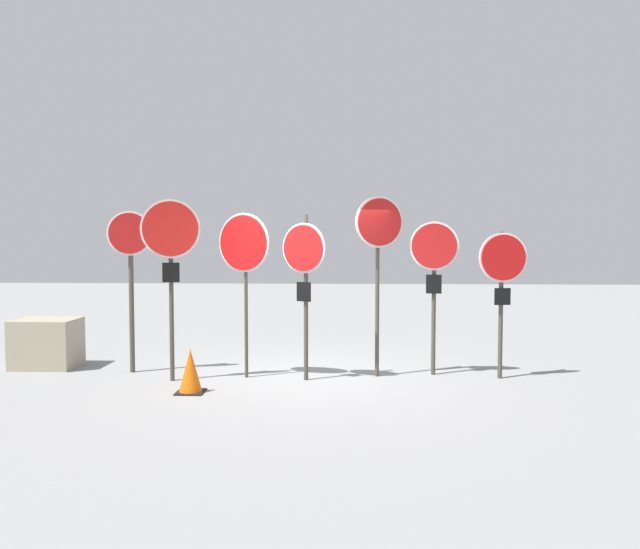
{
  "coord_description": "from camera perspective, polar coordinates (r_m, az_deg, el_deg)",
  "views": [
    {
      "loc": [
        0.6,
        -9.2,
        2.05
      ],
      "look_at": [
        0.2,
        0.0,
        1.54
      ],
      "focal_mm": 35.0,
      "sensor_mm": 36.0,
      "label": 1
    }
  ],
  "objects": [
    {
      "name": "stop_sign_4",
      "position": [
        9.3,
        5.4,
        3.05
      ],
      "size": [
        0.71,
        0.32,
        2.7
      ],
      "rotation": [
        0.0,
        0.0,
        0.39
      ],
      "color": "#474238",
      "rests_on": "ground"
    },
    {
      "name": "stop_sign_0",
      "position": [
        9.99,
        -16.96,
        1.43
      ],
      "size": [
        0.68,
        0.17,
        2.5
      ],
      "rotation": [
        0.0,
        0.0,
        0.14
      ],
      "color": "#474238",
      "rests_on": "ground"
    },
    {
      "name": "traffic_cone_0",
      "position": [
        8.65,
        -11.76,
        -8.64
      ],
      "size": [
        0.37,
        0.37,
        0.59
      ],
      "color": "black",
      "rests_on": "ground"
    },
    {
      "name": "stop_sign_5",
      "position": [
        9.54,
        10.39,
        1.08
      ],
      "size": [
        0.73,
        0.17,
        2.33
      ],
      "rotation": [
        0.0,
        0.0,
        -0.16
      ],
      "color": "#474238",
      "rests_on": "ground"
    },
    {
      "name": "stop_sign_3",
      "position": [
        9.03,
        -1.46,
        0.93
      ],
      "size": [
        0.65,
        0.38,
        2.42
      ],
      "rotation": [
        0.0,
        0.0,
        -0.51
      ],
      "color": "#474238",
      "rests_on": "ground"
    },
    {
      "name": "stop_sign_1",
      "position": [
        9.21,
        -13.5,
        2.44
      ],
      "size": [
        0.83,
        0.25,
        2.64
      ],
      "rotation": [
        0.0,
        0.0,
        0.26
      ],
      "color": "#474238",
      "rests_on": "ground"
    },
    {
      "name": "storage_crate",
      "position": [
        11.01,
        -23.72,
        -5.78
      ],
      "size": [
        0.96,
        0.73,
        0.78
      ],
      "color": "#9E937A",
      "rests_on": "ground"
    },
    {
      "name": "ground_plane",
      "position": [
        9.45,
        -1.22,
        -9.38
      ],
      "size": [
        40.0,
        40.0,
        0.0
      ],
      "primitive_type": "plane",
      "color": "gray"
    },
    {
      "name": "stop_sign_6",
      "position": [
        9.52,
        16.35,
        0.18
      ],
      "size": [
        0.73,
        0.17,
        2.17
      ],
      "rotation": [
        0.0,
        0.0,
        0.14
      ],
      "color": "#474238",
      "rests_on": "ground"
    },
    {
      "name": "stop_sign_2",
      "position": [
        9.26,
        -6.98,
        2.11
      ],
      "size": [
        0.8,
        0.4,
        2.45
      ],
      "rotation": [
        0.0,
        0.0,
        -0.44
      ],
      "color": "#474238",
      "rests_on": "ground"
    }
  ]
}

